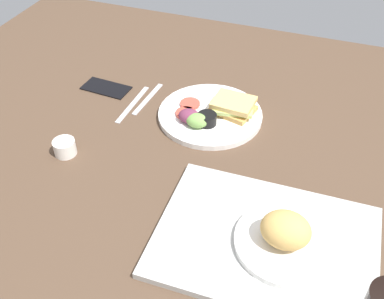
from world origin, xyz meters
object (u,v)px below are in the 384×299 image
(plate_with_salad, at_px, (212,114))
(knife, at_px, (133,104))
(serving_tray, at_px, (265,241))
(cell_phone, at_px, (106,87))
(bread_plate_near, at_px, (286,236))
(espresso_cup, at_px, (65,147))
(fork, at_px, (148,99))

(plate_with_salad, xyz_separation_m, knife, (0.24, 0.02, -0.01))
(knife, bearing_deg, serving_tray, 54.20)
(cell_phone, bearing_deg, bread_plate_near, 150.80)
(plate_with_salad, bearing_deg, knife, 3.84)
(cell_phone, bearing_deg, serving_tray, 149.21)
(espresso_cup, xyz_separation_m, knife, (-0.07, -0.25, -0.02))
(bread_plate_near, bearing_deg, espresso_cup, -10.38)
(serving_tray, relative_size, espresso_cup, 8.04)
(bread_plate_near, distance_m, plate_with_salad, 0.47)
(knife, bearing_deg, plate_with_salad, 94.94)
(plate_with_salad, bearing_deg, cell_phone, -5.34)
(plate_with_salad, relative_size, knife, 1.52)
(bread_plate_near, relative_size, knife, 1.12)
(fork, bearing_deg, bread_plate_near, 54.14)
(espresso_cup, height_order, cell_phone, espresso_cup)
(espresso_cup, distance_m, fork, 0.31)
(bread_plate_near, xyz_separation_m, fork, (0.48, -0.40, -0.04))
(espresso_cup, xyz_separation_m, cell_phone, (0.05, -0.30, -0.02))
(fork, distance_m, knife, 0.05)
(plate_with_salad, distance_m, cell_phone, 0.35)
(bread_plate_near, height_order, knife, bread_plate_near)
(plate_with_salad, xyz_separation_m, espresso_cup, (0.30, 0.27, 0.00))
(espresso_cup, height_order, fork, espresso_cup)
(plate_with_salad, bearing_deg, fork, -6.66)
(plate_with_salad, distance_m, fork, 0.21)
(knife, distance_m, cell_phone, 0.12)
(espresso_cup, relative_size, cell_phone, 0.39)
(serving_tray, bearing_deg, espresso_cup, -10.95)
(fork, distance_m, cell_phone, 0.14)
(espresso_cup, bearing_deg, bread_plate_near, 169.62)
(espresso_cup, bearing_deg, fork, -108.30)
(bread_plate_near, bearing_deg, knife, -34.89)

